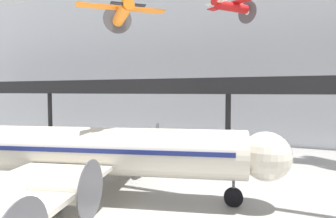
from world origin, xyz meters
name	(u,v)px	position (x,y,z in m)	size (l,w,h in m)	color
hangar_back_wall	(242,57)	(0.00, 32.23, 13.28)	(140.00, 3.00, 26.56)	silver
mezzanine_walkway	(227,91)	(0.00, 22.18, 7.96)	(110.00, 3.20, 9.61)	black
airliner_silver_main	(69,151)	(-7.29, 2.30, 3.52)	(31.59, 36.59, 10.15)	beige
suspended_plane_orange_highwing	(122,12)	(-3.80, 4.34, 13.78)	(5.60, 5.52, 8.74)	orange
suspended_plane_red_highwing	(232,7)	(1.30, 18.72, 17.29)	(6.92, 6.16, 5.70)	red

